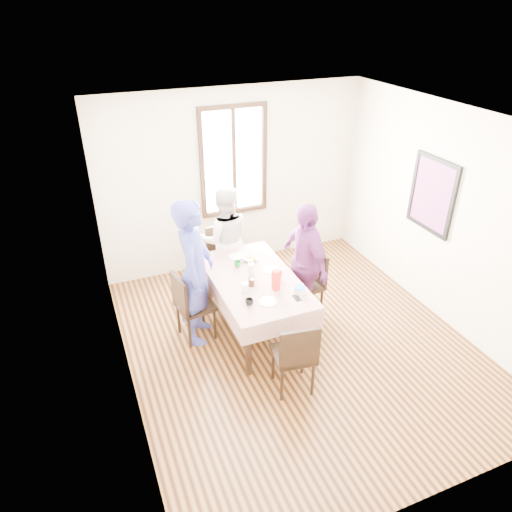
# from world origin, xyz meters

# --- Properties ---
(ground) EXTENTS (4.50, 4.50, 0.00)m
(ground) POSITION_xyz_m (0.00, 0.00, 0.00)
(ground) COLOR black
(ground) RESTS_ON ground
(back_wall) EXTENTS (4.00, 0.00, 4.00)m
(back_wall) POSITION_xyz_m (0.00, 2.25, 1.35)
(back_wall) COLOR beige
(back_wall) RESTS_ON ground
(right_wall) EXTENTS (0.00, 4.50, 4.50)m
(right_wall) POSITION_xyz_m (2.00, 0.00, 1.35)
(right_wall) COLOR beige
(right_wall) RESTS_ON ground
(window_frame) EXTENTS (1.02, 0.06, 1.62)m
(window_frame) POSITION_xyz_m (0.00, 2.23, 1.65)
(window_frame) COLOR black
(window_frame) RESTS_ON back_wall
(window_pane) EXTENTS (0.90, 0.02, 1.50)m
(window_pane) POSITION_xyz_m (0.00, 2.24, 1.65)
(window_pane) COLOR white
(window_pane) RESTS_ON back_wall
(art_poster) EXTENTS (0.04, 0.76, 0.96)m
(art_poster) POSITION_xyz_m (1.98, 0.30, 1.55)
(art_poster) COLOR red
(art_poster) RESTS_ON right_wall
(dining_table) EXTENTS (0.86, 1.59, 0.75)m
(dining_table) POSITION_xyz_m (-0.39, 0.47, 0.38)
(dining_table) COLOR black
(dining_table) RESTS_ON ground
(tablecloth) EXTENTS (0.98, 1.71, 0.01)m
(tablecloth) POSITION_xyz_m (-0.39, 0.47, 0.76)
(tablecloth) COLOR #510507
(tablecloth) RESTS_ON dining_table
(chair_left) EXTENTS (0.48, 0.48, 0.91)m
(chair_left) POSITION_xyz_m (-1.11, 0.62, 0.46)
(chair_left) COLOR black
(chair_left) RESTS_ON ground
(chair_right) EXTENTS (0.47, 0.47, 0.91)m
(chair_right) POSITION_xyz_m (0.33, 0.52, 0.46)
(chair_right) COLOR black
(chair_right) RESTS_ON ground
(chair_far) EXTENTS (0.46, 0.46, 0.91)m
(chair_far) POSITION_xyz_m (-0.39, 1.56, 0.46)
(chair_far) COLOR black
(chair_far) RESTS_ON ground
(chair_near) EXTENTS (0.48, 0.48, 0.91)m
(chair_near) POSITION_xyz_m (-0.39, -0.62, 0.46)
(chair_near) COLOR black
(chair_near) RESTS_ON ground
(person_left) EXTENTS (0.67, 0.79, 1.84)m
(person_left) POSITION_xyz_m (-1.09, 0.62, 0.92)
(person_left) COLOR #363992
(person_left) RESTS_ON ground
(person_far) EXTENTS (0.86, 0.73, 1.55)m
(person_far) POSITION_xyz_m (-0.39, 1.54, 0.77)
(person_far) COLOR silver
(person_far) RESTS_ON ground
(person_right) EXTENTS (0.46, 0.97, 1.61)m
(person_right) POSITION_xyz_m (0.31, 0.52, 0.80)
(person_right) COLOR #6E2E6E
(person_right) RESTS_ON ground
(mug_black) EXTENTS (0.10, 0.10, 0.07)m
(mug_black) POSITION_xyz_m (-0.65, -0.02, 0.80)
(mug_black) COLOR black
(mug_black) RESTS_ON tablecloth
(mug_flag) EXTENTS (0.11, 0.11, 0.10)m
(mug_flag) POSITION_xyz_m (-0.13, 0.35, 0.81)
(mug_flag) COLOR red
(mug_flag) RESTS_ON tablecloth
(mug_green) EXTENTS (0.09, 0.09, 0.07)m
(mug_green) POSITION_xyz_m (-0.48, 0.82, 0.80)
(mug_green) COLOR #0C7226
(mug_green) RESTS_ON tablecloth
(serving_bowl) EXTENTS (0.27, 0.27, 0.05)m
(serving_bowl) POSITION_xyz_m (-0.28, 0.91, 0.79)
(serving_bowl) COLOR white
(serving_bowl) RESTS_ON tablecloth
(juice_carton) EXTENTS (0.08, 0.08, 0.25)m
(juice_carton) POSITION_xyz_m (-0.25, 0.16, 0.89)
(juice_carton) COLOR red
(juice_carton) RESTS_ON tablecloth
(butter_tub) EXTENTS (0.14, 0.14, 0.07)m
(butter_tub) POSITION_xyz_m (-0.03, -0.01, 0.80)
(butter_tub) COLOR white
(butter_tub) RESTS_ON tablecloth
(jam_jar) EXTENTS (0.07, 0.07, 0.10)m
(jam_jar) POSITION_xyz_m (-0.48, 0.33, 0.81)
(jam_jar) COLOR black
(jam_jar) RESTS_ON tablecloth
(drinking_glass) EXTENTS (0.07, 0.07, 0.10)m
(drinking_glass) POSITION_xyz_m (-0.59, 0.26, 0.81)
(drinking_glass) COLOR silver
(drinking_glass) RESTS_ON tablecloth
(smartphone) EXTENTS (0.06, 0.13, 0.01)m
(smartphone) POSITION_xyz_m (-0.10, -0.10, 0.77)
(smartphone) COLOR black
(smartphone) RESTS_ON tablecloth
(flower_vase) EXTENTS (0.08, 0.08, 0.16)m
(flower_vase) POSITION_xyz_m (-0.40, 0.55, 0.84)
(flower_vase) COLOR silver
(flower_vase) RESTS_ON tablecloth
(plate_right) EXTENTS (0.20, 0.20, 0.01)m
(plate_right) POSITION_xyz_m (-0.12, 0.57, 0.77)
(plate_right) COLOR white
(plate_right) RESTS_ON tablecloth
(plate_far) EXTENTS (0.20, 0.20, 0.01)m
(plate_far) POSITION_xyz_m (-0.42, 1.06, 0.77)
(plate_far) COLOR white
(plate_far) RESTS_ON tablecloth
(plate_near) EXTENTS (0.20, 0.20, 0.01)m
(plate_near) POSITION_xyz_m (-0.43, -0.05, 0.77)
(plate_near) COLOR white
(plate_near) RESTS_ON tablecloth
(butter_lid) EXTENTS (0.12, 0.12, 0.01)m
(butter_lid) POSITION_xyz_m (-0.03, -0.01, 0.84)
(butter_lid) COLOR blue
(butter_lid) RESTS_ON butter_tub
(flower_bunch) EXTENTS (0.09, 0.09, 0.10)m
(flower_bunch) POSITION_xyz_m (-0.40, 0.55, 0.97)
(flower_bunch) COLOR yellow
(flower_bunch) RESTS_ON flower_vase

